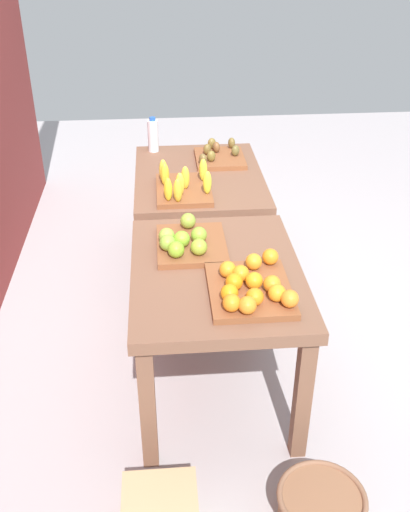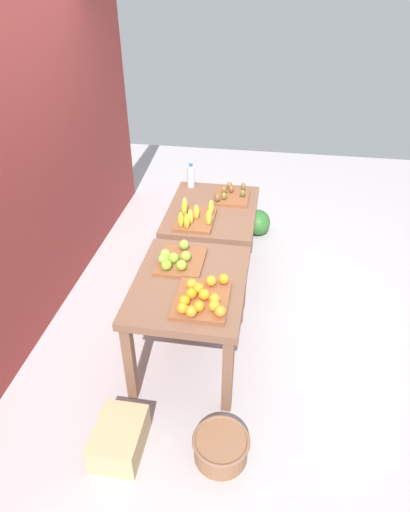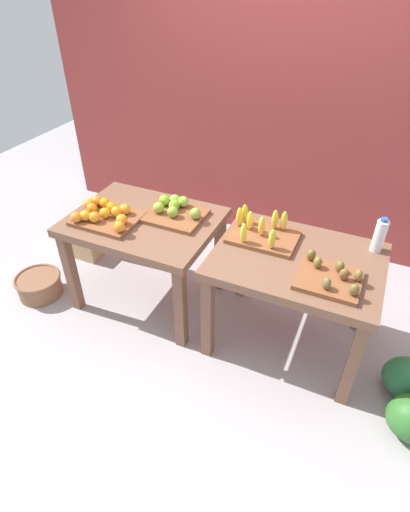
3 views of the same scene
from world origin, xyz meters
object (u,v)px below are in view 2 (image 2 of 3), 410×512
object	(u,v)px
orange_bin	(202,298)
cardboard_produce_box	(120,438)
kiwi_bin	(231,196)
water_bottle	(191,176)
display_table_left	(190,293)
wicker_basket	(221,447)
display_table_right	(212,218)
watermelon_pile	(245,216)
apple_bin	(178,260)
banana_crate	(195,217)

from	to	relation	value
orange_bin	cardboard_produce_box	world-z (taller)	orange_bin
kiwi_bin	water_bottle	distance (m)	0.48
water_bottle	display_table_left	bearing A→B (deg)	-169.76
kiwi_bin	wicker_basket	size ratio (longest dim) A/B	0.98
display_table_right	watermelon_pile	distance (m)	1.07
apple_bin	watermelon_pile	world-z (taller)	apple_bin
apple_bin	cardboard_produce_box	world-z (taller)	apple_bin
kiwi_bin	display_table_right	bearing A→B (deg)	145.91
kiwi_bin	watermelon_pile	world-z (taller)	kiwi_bin
cardboard_produce_box	kiwi_bin	bearing A→B (deg)	-11.41
display_table_left	wicker_basket	distance (m)	1.06
banana_crate	apple_bin	bearing A→B (deg)	179.10
banana_crate	water_bottle	size ratio (longest dim) A/B	1.86
orange_bin	apple_bin	distance (m)	0.49
display_table_left	display_table_right	size ratio (longest dim) A/B	1.00
orange_bin	apple_bin	size ratio (longest dim) A/B	1.16
orange_bin	water_bottle	distance (m)	1.82
water_bottle	wicker_basket	bearing A→B (deg)	-165.21
apple_bin	display_table_left	bearing A→B (deg)	-147.53
orange_bin	apple_bin	bearing A→B (deg)	31.10
apple_bin	kiwi_bin	world-z (taller)	apple_bin
apple_bin	watermelon_pile	distance (m)	1.99
apple_bin	cardboard_produce_box	distance (m)	1.29
watermelon_pile	banana_crate	bearing A→B (deg)	163.25
display_table_left	water_bottle	size ratio (longest dim) A/B	4.40
display_table_left	apple_bin	bearing A→B (deg)	32.47
watermelon_pile	wicker_basket	size ratio (longest dim) A/B	1.66
display_table_right	kiwi_bin	bearing A→B (deg)	-34.09
display_table_right	water_bottle	bearing A→B (deg)	33.19
display_table_right	watermelon_pile	size ratio (longest dim) A/B	1.71
display_table_right	apple_bin	world-z (taller)	apple_bin
display_table_right	apple_bin	size ratio (longest dim) A/B	2.60
kiwi_bin	cardboard_produce_box	bearing A→B (deg)	168.59
banana_crate	cardboard_produce_box	size ratio (longest dim) A/B	1.10
watermelon_pile	cardboard_produce_box	size ratio (longest dim) A/B	1.52
orange_bin	watermelon_pile	distance (m)	2.36
apple_bin	cardboard_produce_box	bearing A→B (deg)	170.78
orange_bin	cardboard_produce_box	size ratio (longest dim) A/B	1.16
cardboard_produce_box	wicker_basket	bearing A→B (deg)	-85.52
display_table_right	orange_bin	size ratio (longest dim) A/B	2.25
display_table_right	banana_crate	xyz separation A→B (m)	(-0.28, 0.11, 0.15)
display_table_right	watermelon_pile	xyz separation A→B (m)	(0.93, -0.25, -0.46)
banana_crate	kiwi_bin	distance (m)	0.56
apple_bin	cardboard_produce_box	xyz separation A→B (m)	(-1.08, 0.18, -0.67)
water_bottle	watermelon_pile	distance (m)	1.00
apple_bin	watermelon_pile	xyz separation A→B (m)	(1.85, -0.37, -0.61)
display_table_right	orange_bin	world-z (taller)	orange_bin
kiwi_bin	orange_bin	bearing A→B (deg)	179.23
apple_bin	banana_crate	xyz separation A→B (m)	(0.65, -0.01, 0.00)
watermelon_pile	cardboard_produce_box	bearing A→B (deg)	169.42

